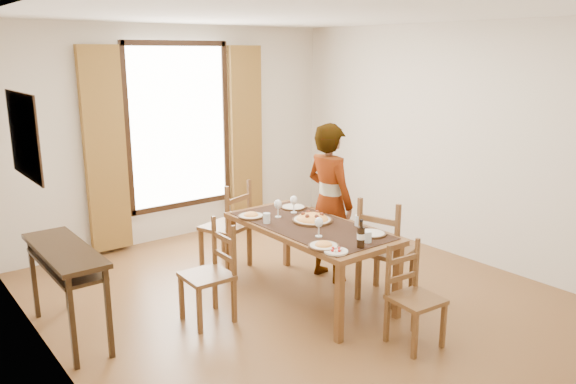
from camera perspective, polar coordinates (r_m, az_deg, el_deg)
ground at (r=5.67m, az=1.22°, el=-10.66°), size 5.00×5.00×0.00m
room_shell at (r=5.31m, az=0.39°, el=5.09°), size 4.60×5.10×2.74m
console_table at (r=5.04m, az=-21.71°, el=-6.52°), size 0.38×1.20×0.80m
dining_table at (r=5.42m, az=2.18°, el=-4.06°), size 0.84×1.77×0.76m
chair_west at (r=5.12m, az=-7.92°, el=-8.43°), size 0.41×0.41×0.91m
chair_north at (r=6.27m, az=-6.16°, el=-3.68°), size 0.56×0.56×1.01m
chair_south at (r=4.81m, az=12.61°, el=-10.56°), size 0.41×0.41×0.85m
chair_east at (r=5.54m, az=9.81°, el=-6.08°), size 0.57×0.57×1.03m
man at (r=5.89m, az=4.24°, el=-1.05°), size 0.64×0.45×1.67m
plate_sw at (r=4.79m, az=3.64°, el=-5.31°), size 0.27×0.27×0.05m
plate_se at (r=5.15m, az=8.48°, el=-4.03°), size 0.27×0.27×0.05m
plate_nw at (r=5.65m, az=-3.78°, el=-2.29°), size 0.27×0.27×0.05m
plate_ne at (r=5.95m, az=0.54°, el=-1.40°), size 0.27×0.27×0.05m
pasta_platter at (r=5.48m, az=2.49°, el=-2.52°), size 0.40×0.40×0.10m
caprese_plate at (r=4.69m, az=4.90°, el=-5.89°), size 0.20×0.20×0.04m
wine_glass_a at (r=5.04m, az=3.15°, el=-3.56°), size 0.08×0.08×0.18m
wine_glass_b at (r=5.76m, az=0.60°, el=-1.25°), size 0.08×0.08×0.18m
wine_glass_c at (r=5.61m, az=-1.02°, el=-1.67°), size 0.08×0.08×0.18m
tumbler_a at (r=5.40m, az=7.16°, el=-2.89°), size 0.07×0.07×0.10m
tumbler_b at (r=5.44m, az=-2.18°, el=-2.67°), size 0.07×0.07×0.10m
tumbler_c at (r=4.94m, az=8.09°, el=-4.53°), size 0.07×0.07×0.10m
wine_bottle at (r=4.79m, az=7.42°, el=-4.21°), size 0.07×0.07×0.25m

